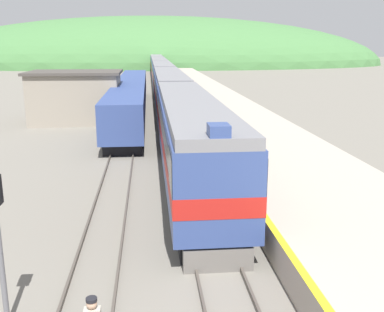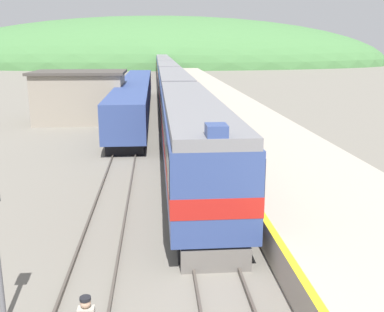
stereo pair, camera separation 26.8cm
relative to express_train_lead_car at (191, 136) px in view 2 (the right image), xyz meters
The scene contains 11 objects.
track_main 41.64m from the express_train_lead_car, 90.00° to the left, with size 1.52×180.00×0.16m.
track_siding 41.82m from the express_train_lead_car, 95.33° to the left, with size 1.52×180.00×0.16m.
platform 22.31m from the express_train_lead_car, 76.09° to the left, with size 7.11×140.00×1.12m.
distant_hills 133.11m from the express_train_lead_car, 90.00° to the left, with size 157.07×70.68×31.99m.
station_shed 21.03m from the express_train_lead_car, 114.37° to the left, with size 8.27×6.15×4.63m.
express_train_lead_car is the anchor object (origin of this frame).
carriage_second 21.97m from the express_train_lead_car, 90.00° to the left, with size 2.90×21.18×4.32m.
carriage_third 44.03m from the express_train_lead_car, 90.00° to the left, with size 2.90×21.18×4.32m.
carriage_fourth 66.09m from the express_train_lead_car, 90.00° to the left, with size 2.90×21.18×4.32m.
carriage_fifth 88.15m from the express_train_lead_car, 90.00° to the left, with size 2.90×21.18×4.32m.
siding_train 23.84m from the express_train_lead_car, 99.37° to the left, with size 2.90×37.49×3.40m.
Camera 2 is at (-1.80, 5.69, 7.02)m, focal length 42.00 mm.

